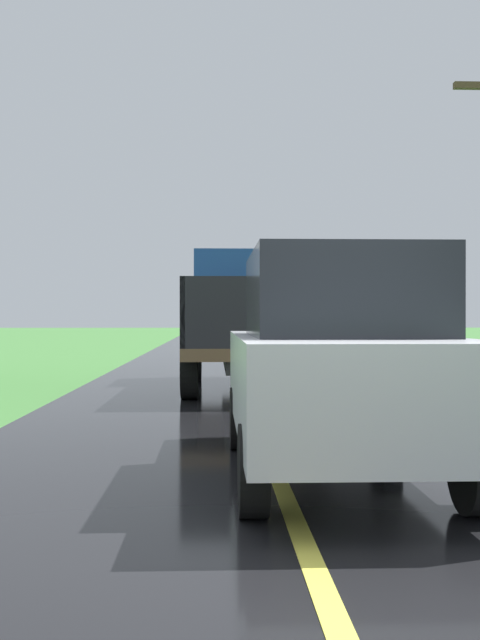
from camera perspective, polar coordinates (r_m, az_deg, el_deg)
The scene contains 5 objects.
ground_plane at distance 4.19m, azimuth 5.86°, elevation -20.05°, with size 200.00×200.00×0.00m, color #47843D.
road_surface at distance 4.17m, azimuth 5.86°, elevation -19.53°, with size 6.40×120.00×0.08m, color black.
centre_line at distance 4.16m, azimuth 5.86°, elevation -18.98°, with size 0.14×108.00×0.01m, color #E0D64C.
banana_truck_near at distance 14.39m, azimuth 0.34°, elevation 0.27°, with size 2.38×5.82×2.80m.
following_car at distance 6.15m, azimuth 7.63°, elevation -3.34°, with size 1.74×4.10×1.92m.
Camera 1 is at (-0.54, -3.89, 1.45)m, focal length 39.71 mm.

